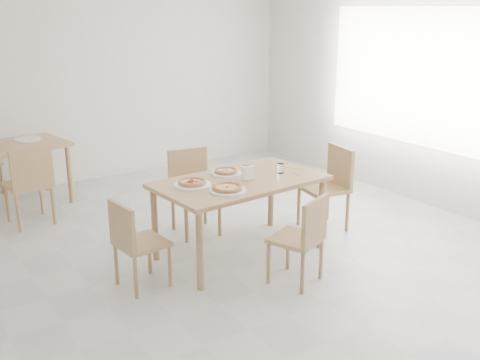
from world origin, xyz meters
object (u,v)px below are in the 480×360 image
tumbler_a (247,171)px  second_table (3,154)px  chair_south (303,234)px  plate_empty (27,139)px  chair_east (331,182)px  chair_north (192,185)px  plate_margherita (227,190)px  chair_back_s (30,181)px  main_table (240,187)px  chair_west (134,239)px  tumbler_b (281,168)px  pizza_pepperoni (192,182)px  plate_mushroom (226,173)px  plate_pepperoni (192,185)px  pizza_mushroom (226,171)px  pizza_margherita (227,188)px  napkin_holder (248,174)px

tumbler_a → second_table: tumbler_a is taller
chair_south → plate_empty: size_ratio=2.49×
chair_east → chair_north: bearing=-110.8°
chair_south → plate_margherita: bearing=-77.5°
chair_back_s → main_table: bearing=124.0°
main_table → chair_back_s: 2.37m
chair_west → tumbler_b: size_ratio=8.29×
chair_east → pizza_pepperoni: bearing=-82.3°
tumbler_b → chair_back_s: bearing=135.4°
plate_mushroom → second_table: bearing=123.2°
chair_east → second_table: (-2.76, 2.56, 0.15)m
chair_east → plate_mushroom: 1.24m
tumbler_b → plate_empty: (-1.69, 2.82, -0.04)m
plate_margherita → plate_pepperoni: size_ratio=0.98×
plate_mushroom → second_table: plate_mushroom is taller
chair_west → pizza_mushroom: size_ratio=2.61×
pizza_margherita → tumbler_a: tumbler_a is taller
chair_south → chair_west: 1.42m
tumbler_b → pizza_margherita: bearing=-165.4°
main_table → pizza_pepperoni: 0.49m
chair_south → chair_west: chair_south is taller
pizza_mushroom → tumbler_a: 0.21m
chair_east → second_table: 3.77m
tumbler_a → tumbler_b: bearing=-16.0°
plate_margherita → plate_mushroom: (0.27, 0.45, 0.00)m
pizza_pepperoni → tumbler_a: size_ratio=3.28×
tumbler_a → chair_back_s: size_ratio=0.11×
main_table → pizza_margherita: bearing=-145.5°
pizza_margherita → main_table: bearing=38.9°
plate_mushroom → pizza_margherita: (-0.27, -0.45, 0.02)m
napkin_holder → chair_back_s: size_ratio=0.15×
chair_south → plate_pepperoni: bearing=-78.7°
napkin_holder → chair_west: bearing=-172.0°
chair_north → tumbler_a: (0.20, -0.71, 0.29)m
tumbler_b → napkin_holder: bearing=-176.0°
plate_margherita → pizza_pepperoni: 0.36m
plate_mushroom → plate_pepperoni: bearing=-162.6°
chair_south → chair_back_s: chair_back_s is taller
plate_pepperoni → napkin_holder: bearing=-15.8°
chair_west → tumbler_b: 1.61m
chair_back_s → pizza_margherita: bearing=115.2°
second_table → plate_empty: bearing=19.1°
chair_north → chair_east: size_ratio=0.99×
chair_west → plate_pepperoni: size_ratio=2.31×
pizza_margherita → chair_back_s: bearing=119.8°
chair_west → plate_margherita: size_ratio=2.37×
tumbler_a → napkin_holder: 0.14m
plate_pepperoni → napkin_holder: napkin_holder is taller
chair_south → plate_margherita: size_ratio=2.40×
tumbler_b → chair_north: bearing=123.5°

